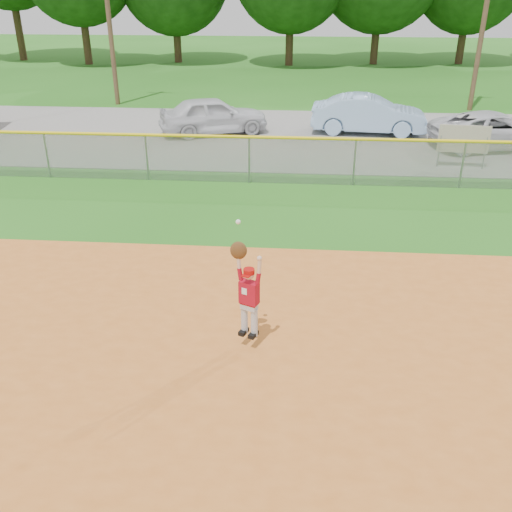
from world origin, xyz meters
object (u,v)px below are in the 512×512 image
(car_white_a, at_px, (213,115))
(car_blue, at_px, (369,114))
(car_white_b, at_px, (495,130))
(ballplayer, at_px, (248,291))
(sponsor_sign, at_px, (464,140))

(car_white_a, relative_size, car_blue, 0.94)
(car_white_b, relative_size, ballplayer, 2.26)
(sponsor_sign, relative_size, ballplayer, 0.78)
(sponsor_sign, distance_m, ballplayer, 12.88)
(car_blue, height_order, ballplayer, ballplayer)
(car_blue, bearing_deg, ballplayer, 171.43)
(car_blue, height_order, car_white_b, car_blue)
(car_blue, relative_size, car_white_b, 0.97)
(car_white_a, height_order, ballplayer, ballplayer)
(car_white_a, xyz_separation_m, car_blue, (6.50, 0.58, 0.02))
(car_white_a, height_order, car_blue, car_blue)
(car_blue, xyz_separation_m, ballplayer, (-3.64, -15.86, 0.35))
(car_white_a, bearing_deg, car_white_b, -118.21)
(car_blue, bearing_deg, sponsor_sign, -145.28)
(ballplayer, bearing_deg, sponsor_sign, 60.30)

